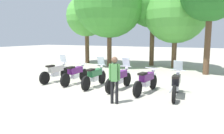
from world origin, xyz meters
TOP-DOWN VIEW (x-y plane):
  - ground_plane at (0.00, 0.00)m, footprint 80.00×80.00m
  - motorcycle_0 at (-3.08, 0.10)m, footprint 0.62×2.19m
  - motorcycle_1 at (-1.85, 0.10)m, footprint 0.62×2.19m
  - motorcycle_2 at (-0.62, -0.06)m, footprint 0.62×2.19m
  - motorcycle_3 at (0.62, -0.01)m, footprint 0.62×2.19m
  - motorcycle_4 at (1.85, -0.04)m, footprint 0.68×2.18m
  - motorcycle_5 at (3.07, -0.15)m, footprint 0.62×2.19m
  - person_0 at (1.27, -1.96)m, footprint 0.41×0.26m
  - tree_0 at (-5.84, 7.54)m, footprint 3.54×3.54m
  - tree_1 at (-3.12, 6.51)m, footprint 5.43×5.43m
  - tree_3 at (1.65, 7.90)m, footprint 4.67×4.67m

SIDE VIEW (x-z plane):
  - ground_plane at x=0.00m, z-range 0.00..0.00m
  - motorcycle_1 at x=-1.85m, z-range 0.01..1.00m
  - motorcycle_4 at x=1.85m, z-range 0.01..1.00m
  - motorcycle_0 at x=-3.08m, z-range -0.17..1.20m
  - motorcycle_2 at x=-0.62m, z-range -0.17..1.20m
  - motorcycle_3 at x=0.62m, z-range -0.17..1.20m
  - motorcycle_5 at x=3.07m, z-range -0.17..1.20m
  - person_0 at x=1.27m, z-range 0.14..1.79m
  - tree_0 at x=-5.84m, z-range 1.15..7.05m
  - tree_3 at x=1.65m, z-range 0.91..7.42m
  - tree_1 at x=-3.12m, z-range 1.11..8.78m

